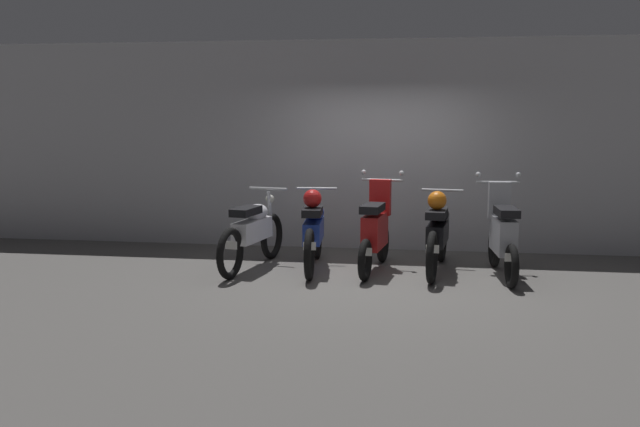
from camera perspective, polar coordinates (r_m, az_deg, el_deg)
ground_plane at (r=8.94m, az=4.31°, el=-5.13°), size 80.00×80.00×0.00m
back_wall at (r=10.65m, az=5.17°, el=5.55°), size 16.00×0.30×3.13m
motorbike_slot_0 at (r=9.34m, az=-5.49°, el=-1.49°), size 0.61×1.93×1.03m
motorbike_slot_1 at (r=9.25m, az=-0.52°, el=-1.32°), size 0.56×1.95×1.08m
motorbike_slot_2 at (r=9.17m, az=4.54°, el=-1.42°), size 0.59×1.68×1.29m
motorbike_slot_3 at (r=9.18m, az=9.58°, el=-1.51°), size 0.56×1.95×1.08m
motorbike_slot_4 at (r=9.13m, az=14.67°, el=-1.72°), size 0.59×1.68×1.29m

